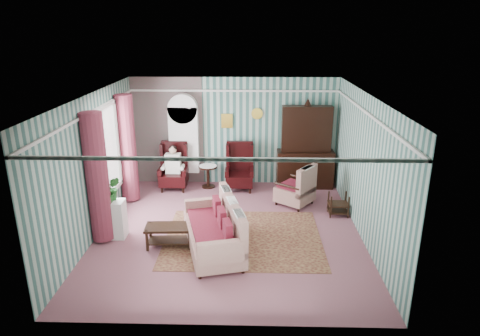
{
  "coord_description": "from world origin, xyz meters",
  "views": [
    {
      "loc": [
        0.45,
        -8.21,
        4.2
      ],
      "look_at": [
        0.21,
        0.6,
        1.23
      ],
      "focal_mm": 32.0,
      "sensor_mm": 36.0,
      "label": 1
    }
  ],
  "objects_px": {
    "dresser_hutch": "(306,145)",
    "floral_armchair": "(295,187)",
    "seated_woman": "(173,168)",
    "wingback_right": "(239,167)",
    "plant_stand": "(112,219)",
    "nest_table": "(338,204)",
    "coffee_table": "(170,236)",
    "sofa": "(213,227)",
    "bookcase": "(184,145)",
    "round_side_table": "(208,177)",
    "wingback_left": "(173,167)"
  },
  "relations": [
    {
      "from": "wingback_right",
      "to": "plant_stand",
      "type": "xyz_separation_m",
      "value": [
        -2.55,
        -2.75,
        -0.22
      ]
    },
    {
      "from": "seated_woman",
      "to": "sofa",
      "type": "height_order",
      "value": "seated_woman"
    },
    {
      "from": "bookcase",
      "to": "floral_armchair",
      "type": "distance_m",
      "value": 3.24
    },
    {
      "from": "sofa",
      "to": "plant_stand",
      "type": "bearing_deg",
      "value": 62.16
    },
    {
      "from": "bookcase",
      "to": "floral_armchair",
      "type": "xyz_separation_m",
      "value": [
        2.87,
        -1.34,
        -0.67
      ]
    },
    {
      "from": "dresser_hutch",
      "to": "floral_armchair",
      "type": "height_order",
      "value": "dresser_hutch"
    },
    {
      "from": "seated_woman",
      "to": "plant_stand",
      "type": "xyz_separation_m",
      "value": [
        -0.8,
        -2.75,
        -0.19
      ]
    },
    {
      "from": "round_side_table",
      "to": "floral_armchair",
      "type": "height_order",
      "value": "floral_armchair"
    },
    {
      "from": "sofa",
      "to": "coffee_table",
      "type": "xyz_separation_m",
      "value": [
        -0.87,
        0.15,
        -0.28
      ]
    },
    {
      "from": "wingback_left",
      "to": "coffee_table",
      "type": "xyz_separation_m",
      "value": [
        0.45,
        -3.1,
        -0.41
      ]
    },
    {
      "from": "round_side_table",
      "to": "coffee_table",
      "type": "bearing_deg",
      "value": -97.84
    },
    {
      "from": "seated_woman",
      "to": "plant_stand",
      "type": "height_order",
      "value": "seated_woman"
    },
    {
      "from": "dresser_hutch",
      "to": "wingback_left",
      "type": "xyz_separation_m",
      "value": [
        -3.5,
        -0.27,
        -0.55
      ]
    },
    {
      "from": "seated_woman",
      "to": "floral_armchair",
      "type": "relative_size",
      "value": 1.3
    },
    {
      "from": "bookcase",
      "to": "wingback_right",
      "type": "bearing_deg",
      "value": -14.57
    },
    {
      "from": "dresser_hutch",
      "to": "seated_woman",
      "type": "height_order",
      "value": "dresser_hutch"
    },
    {
      "from": "dresser_hutch",
      "to": "nest_table",
      "type": "bearing_deg",
      "value": -72.61
    },
    {
      "from": "nest_table",
      "to": "coffee_table",
      "type": "distance_m",
      "value": 3.94
    },
    {
      "from": "round_side_table",
      "to": "nest_table",
      "type": "bearing_deg",
      "value": -28.2
    },
    {
      "from": "seated_woman",
      "to": "plant_stand",
      "type": "distance_m",
      "value": 2.87
    },
    {
      "from": "wingback_right",
      "to": "floral_armchair",
      "type": "bearing_deg",
      "value": -34.67
    },
    {
      "from": "round_side_table",
      "to": "plant_stand",
      "type": "relative_size",
      "value": 0.75
    },
    {
      "from": "wingback_right",
      "to": "plant_stand",
      "type": "height_order",
      "value": "wingback_right"
    },
    {
      "from": "wingback_right",
      "to": "dresser_hutch",
      "type": "bearing_deg",
      "value": 8.77
    },
    {
      "from": "dresser_hutch",
      "to": "seated_woman",
      "type": "relative_size",
      "value": 2.0
    },
    {
      "from": "floral_armchair",
      "to": "nest_table",
      "type": "bearing_deg",
      "value": -84.87
    },
    {
      "from": "bookcase",
      "to": "wingback_right",
      "type": "relative_size",
      "value": 1.79
    },
    {
      "from": "wingback_left",
      "to": "seated_woman",
      "type": "height_order",
      "value": "wingback_left"
    },
    {
      "from": "coffee_table",
      "to": "seated_woman",
      "type": "bearing_deg",
      "value": 98.29
    },
    {
      "from": "seated_woman",
      "to": "round_side_table",
      "type": "bearing_deg",
      "value": 9.46
    },
    {
      "from": "dresser_hutch",
      "to": "wingback_left",
      "type": "relative_size",
      "value": 1.89
    },
    {
      "from": "dresser_hutch",
      "to": "wingback_right",
      "type": "height_order",
      "value": "dresser_hutch"
    },
    {
      "from": "bookcase",
      "to": "round_side_table",
      "type": "bearing_deg",
      "value": -20.27
    },
    {
      "from": "coffee_table",
      "to": "sofa",
      "type": "bearing_deg",
      "value": -10.02
    },
    {
      "from": "floral_armchair",
      "to": "sofa",
      "type": "bearing_deg",
      "value": 179.57
    },
    {
      "from": "wingback_right",
      "to": "round_side_table",
      "type": "xyz_separation_m",
      "value": [
        -0.85,
        0.15,
        -0.33
      ]
    },
    {
      "from": "wingback_left",
      "to": "wingback_right",
      "type": "bearing_deg",
      "value": 0.0
    },
    {
      "from": "wingback_right",
      "to": "plant_stand",
      "type": "bearing_deg",
      "value": -132.84
    },
    {
      "from": "wingback_right",
      "to": "coffee_table",
      "type": "bearing_deg",
      "value": -112.7
    },
    {
      "from": "wingback_right",
      "to": "wingback_left",
      "type": "bearing_deg",
      "value": 180.0
    },
    {
      "from": "wingback_left",
      "to": "round_side_table",
      "type": "bearing_deg",
      "value": 9.46
    },
    {
      "from": "round_side_table",
      "to": "sofa",
      "type": "relative_size",
      "value": 0.29
    },
    {
      "from": "wingback_right",
      "to": "sofa",
      "type": "relative_size",
      "value": 0.6
    },
    {
      "from": "round_side_table",
      "to": "plant_stand",
      "type": "xyz_separation_m",
      "value": [
        -1.7,
        -2.9,
        0.1
      ]
    },
    {
      "from": "bookcase",
      "to": "plant_stand",
      "type": "xyz_separation_m",
      "value": [
        -1.05,
        -3.14,
        -0.72
      ]
    },
    {
      "from": "wingback_right",
      "to": "nest_table",
      "type": "distance_m",
      "value": 2.81
    },
    {
      "from": "bookcase",
      "to": "sofa",
      "type": "height_order",
      "value": "bookcase"
    },
    {
      "from": "nest_table",
      "to": "coffee_table",
      "type": "bearing_deg",
      "value": -156.76
    },
    {
      "from": "seated_woman",
      "to": "wingback_right",
      "type": "bearing_deg",
      "value": 0.0
    },
    {
      "from": "dresser_hutch",
      "to": "sofa",
      "type": "relative_size",
      "value": 1.14
    }
  ]
}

